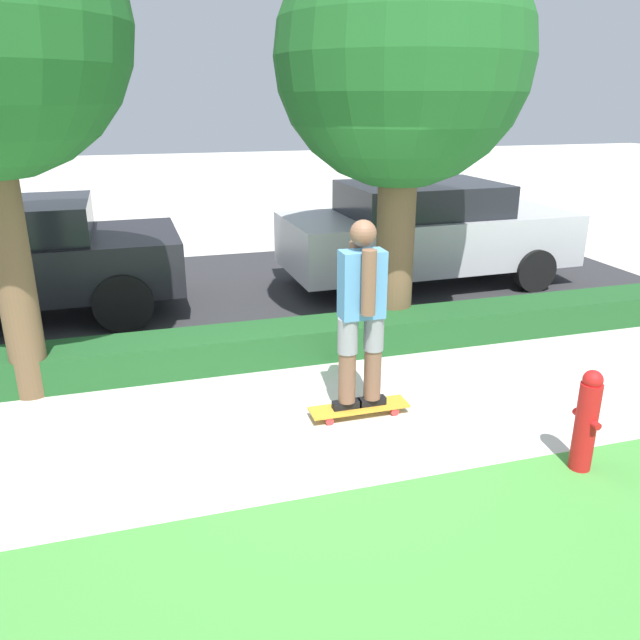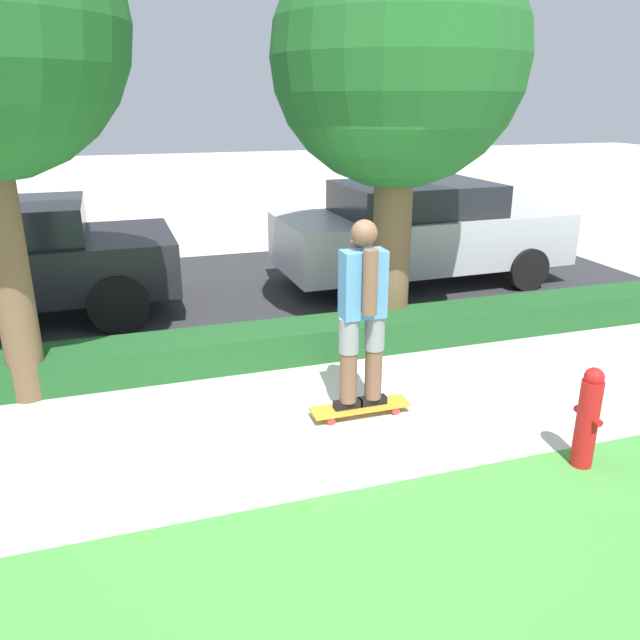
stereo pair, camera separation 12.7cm
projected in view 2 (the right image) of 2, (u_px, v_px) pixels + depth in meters
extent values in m
plane|color=beige|center=(324.00, 426.00, 5.55)|extent=(60.00, 60.00, 0.00)
cube|color=#2D2D30|center=(237.00, 293.00, 9.32)|extent=(12.84, 5.00, 0.01)
cube|color=#1E5123|center=(280.00, 343.00, 6.93)|extent=(12.84, 0.60, 0.37)
cube|color=gold|center=(360.00, 407.00, 5.72)|extent=(0.92, 0.24, 0.02)
cylinder|color=red|center=(395.00, 411.00, 5.74)|extent=(0.07, 0.04, 0.07)
cylinder|color=red|center=(387.00, 402.00, 5.90)|extent=(0.07, 0.04, 0.07)
cylinder|color=red|center=(331.00, 421.00, 5.56)|extent=(0.07, 0.04, 0.07)
cylinder|color=red|center=(325.00, 412.00, 5.72)|extent=(0.07, 0.04, 0.07)
cube|color=black|center=(348.00, 404.00, 5.67)|extent=(0.26, 0.09, 0.07)
cylinder|color=brown|center=(348.00, 360.00, 5.52)|extent=(0.16, 0.16, 0.80)
cylinder|color=gray|center=(349.00, 335.00, 5.44)|extent=(0.18, 0.18, 0.32)
cube|color=black|center=(372.00, 401.00, 5.74)|extent=(0.26, 0.09, 0.07)
cylinder|color=brown|center=(374.00, 357.00, 5.59)|extent=(0.16, 0.16, 0.80)
cylinder|color=gray|center=(375.00, 332.00, 5.51)|extent=(0.18, 0.18, 0.32)
cube|color=#4C84B7|center=(363.00, 284.00, 5.32)|extent=(0.38, 0.21, 0.59)
cylinder|color=brown|center=(370.00, 282.00, 5.16)|extent=(0.12, 0.12, 0.55)
cylinder|color=brown|center=(357.00, 273.00, 5.44)|extent=(0.12, 0.12, 0.55)
sphere|color=brown|center=(364.00, 233.00, 5.17)|extent=(0.23, 0.23, 0.23)
cylinder|color=brown|center=(9.00, 265.00, 5.66)|extent=(0.34, 0.34, 2.64)
cylinder|color=brown|center=(392.00, 237.00, 7.35)|extent=(0.45, 0.45, 2.41)
sphere|color=#1E5B23|center=(399.00, 57.00, 6.69)|extent=(2.79, 2.79, 2.79)
cube|color=black|center=(14.00, 267.00, 7.99)|extent=(4.04, 2.00, 0.69)
cylinder|color=black|center=(119.00, 304.00, 7.67)|extent=(0.73, 0.23, 0.73)
cylinder|color=black|center=(117.00, 268.00, 9.26)|extent=(0.73, 0.23, 0.73)
cube|color=#B7B7BC|center=(421.00, 238.00, 9.65)|extent=(4.46, 1.96, 0.77)
cube|color=black|center=(415.00, 198.00, 9.40)|extent=(2.34, 1.68, 0.47)
cylinder|color=black|center=(527.00, 269.00, 9.41)|extent=(0.64, 0.22, 0.64)
cylinder|color=black|center=(469.00, 245.00, 10.93)|extent=(0.64, 0.22, 0.64)
cylinder|color=black|center=(358.00, 284.00, 8.63)|extent=(0.64, 0.22, 0.64)
cylinder|color=black|center=(321.00, 256.00, 10.15)|extent=(0.64, 0.22, 0.64)
cylinder|color=red|center=(587.00, 424.00, 4.83)|extent=(0.17, 0.17, 0.74)
sphere|color=red|center=(594.00, 377.00, 4.69)|extent=(0.15, 0.15, 0.15)
cylinder|color=red|center=(596.00, 421.00, 4.73)|extent=(0.06, 0.10, 0.06)
cylinder|color=red|center=(581.00, 411.00, 4.88)|extent=(0.06, 0.10, 0.06)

